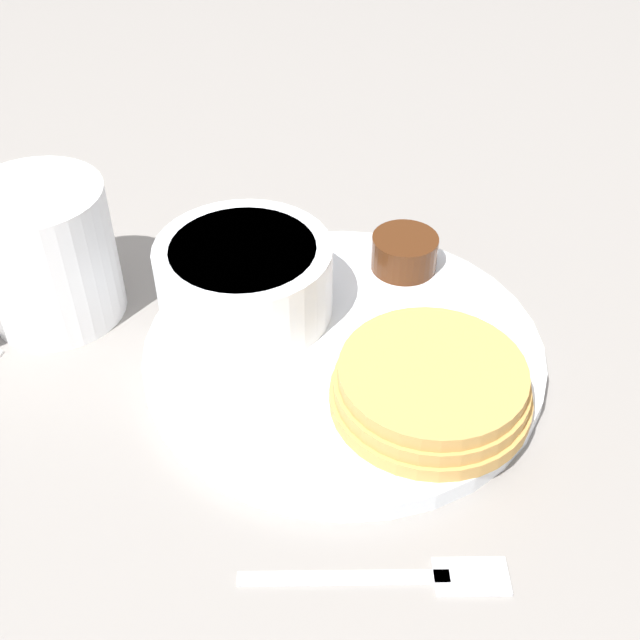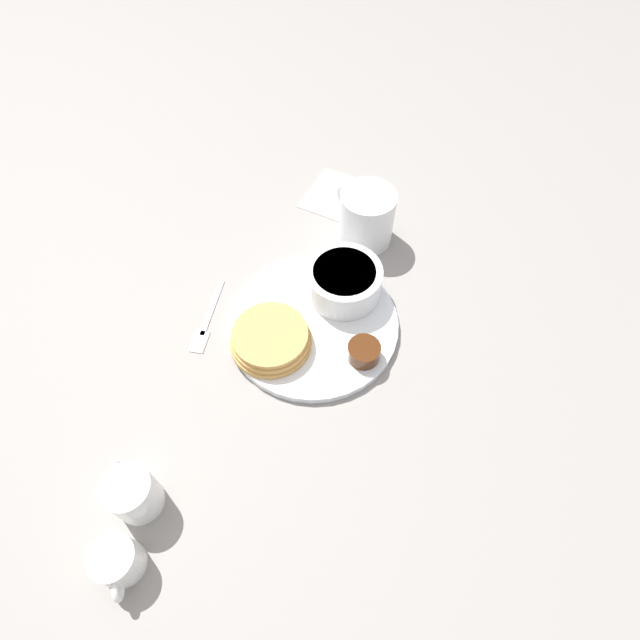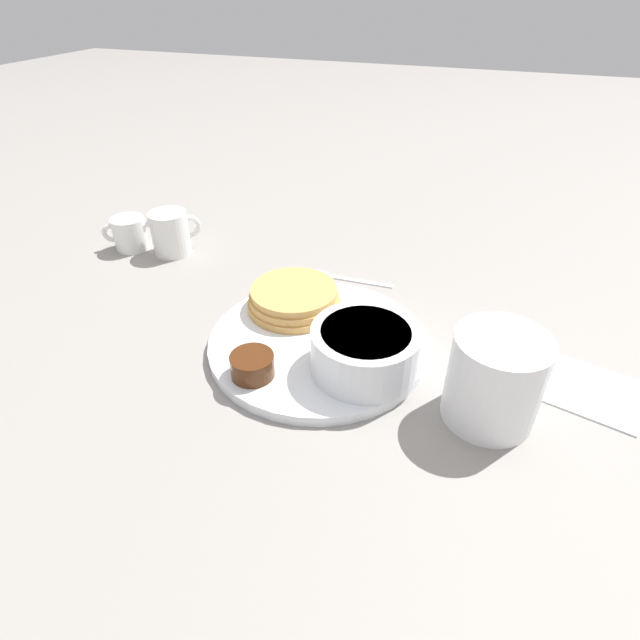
{
  "view_description": "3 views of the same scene",
  "coord_description": "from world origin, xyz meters",
  "px_view_note": "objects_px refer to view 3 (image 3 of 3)",
  "views": [
    {
      "loc": [
        0.01,
        0.36,
        0.34
      ],
      "look_at": [
        0.01,
        0.01,
        0.04
      ],
      "focal_mm": 45.0,
      "sensor_mm": 36.0,
      "label": 1
    },
    {
      "loc": [
        -0.38,
        -0.09,
        0.6
      ],
      "look_at": [
        -0.01,
        -0.01,
        0.04
      ],
      "focal_mm": 28.0,
      "sensor_mm": 36.0,
      "label": 2
    },
    {
      "loc": [
        0.15,
        -0.41,
        0.35
      ],
      "look_at": [
        -0.0,
        0.02,
        0.03
      ],
      "focal_mm": 28.0,
      "sensor_mm": 36.0,
      "label": 3
    }
  ],
  "objects_px": {
    "bowl": "(365,348)",
    "coffee_mug": "(497,378)",
    "fork": "(336,277)",
    "creamer_pitcher_near": "(171,232)",
    "creamer_pitcher_far": "(130,233)",
    "plate": "(318,342)"
  },
  "relations": [
    {
      "from": "bowl",
      "to": "creamer_pitcher_far",
      "type": "height_order",
      "value": "bowl"
    },
    {
      "from": "creamer_pitcher_far",
      "to": "creamer_pitcher_near",
      "type": "bearing_deg",
      "value": 8.47
    },
    {
      "from": "creamer_pitcher_far",
      "to": "bowl",
      "type": "bearing_deg",
      "value": -21.68
    },
    {
      "from": "fork",
      "to": "bowl",
      "type": "bearing_deg",
      "value": -63.66
    },
    {
      "from": "bowl",
      "to": "coffee_mug",
      "type": "xyz_separation_m",
      "value": [
        0.13,
        -0.01,
        0.01
      ]
    },
    {
      "from": "bowl",
      "to": "creamer_pitcher_near",
      "type": "height_order",
      "value": "creamer_pitcher_near"
    },
    {
      "from": "bowl",
      "to": "coffee_mug",
      "type": "distance_m",
      "value": 0.13
    },
    {
      "from": "creamer_pitcher_far",
      "to": "fork",
      "type": "bearing_deg",
      "value": 3.65
    },
    {
      "from": "bowl",
      "to": "fork",
      "type": "height_order",
      "value": "bowl"
    },
    {
      "from": "coffee_mug",
      "to": "bowl",
      "type": "bearing_deg",
      "value": 175.58
    },
    {
      "from": "coffee_mug",
      "to": "creamer_pitcher_near",
      "type": "height_order",
      "value": "coffee_mug"
    },
    {
      "from": "plate",
      "to": "creamer_pitcher_near",
      "type": "height_order",
      "value": "creamer_pitcher_near"
    },
    {
      "from": "fork",
      "to": "creamer_pitcher_far",
      "type": "bearing_deg",
      "value": -176.35
    },
    {
      "from": "bowl",
      "to": "fork",
      "type": "relative_size",
      "value": 0.83
    },
    {
      "from": "creamer_pitcher_near",
      "to": "creamer_pitcher_far",
      "type": "bearing_deg",
      "value": -171.53
    },
    {
      "from": "plate",
      "to": "bowl",
      "type": "distance_m",
      "value": 0.08
    },
    {
      "from": "coffee_mug",
      "to": "fork",
      "type": "distance_m",
      "value": 0.29
    },
    {
      "from": "coffee_mug",
      "to": "creamer_pitcher_near",
      "type": "relative_size",
      "value": 1.53
    },
    {
      "from": "plate",
      "to": "fork",
      "type": "distance_m",
      "value": 0.15
    },
    {
      "from": "plate",
      "to": "coffee_mug",
      "type": "height_order",
      "value": "coffee_mug"
    },
    {
      "from": "plate",
      "to": "bowl",
      "type": "bearing_deg",
      "value": -27.21
    },
    {
      "from": "bowl",
      "to": "creamer_pitcher_near",
      "type": "bearing_deg",
      "value": 153.25
    }
  ]
}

